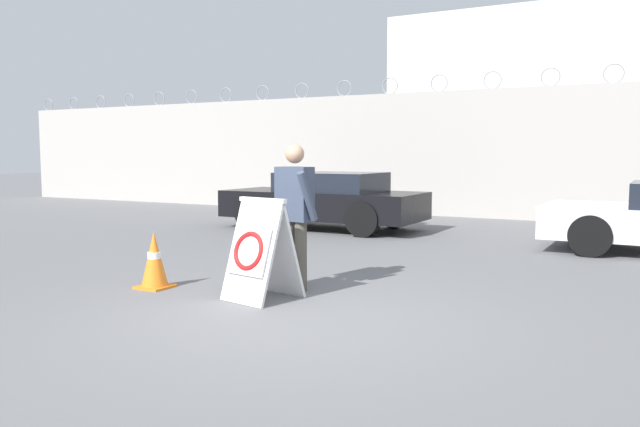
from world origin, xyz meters
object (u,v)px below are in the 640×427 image
security_guard (295,209)px  parked_car_front_coupe (325,200)px  barricade_sign (260,249)px  traffic_cone_mid (154,260)px

security_guard → parked_car_front_coupe: 6.29m
barricade_sign → security_guard: size_ratio=0.66×
traffic_cone_mid → parked_car_front_coupe: size_ratio=0.16×
barricade_sign → parked_car_front_coupe: (-2.52, 6.33, 0.06)m
traffic_cone_mid → security_guard: bearing=24.4°
barricade_sign → traffic_cone_mid: (-1.51, -0.11, -0.23)m
barricade_sign → security_guard: (0.10, 0.62, 0.42)m
barricade_sign → parked_car_front_coupe: bearing=123.3°
parked_car_front_coupe → security_guard: bearing=115.1°
barricade_sign → parked_car_front_coupe: size_ratio=0.26×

